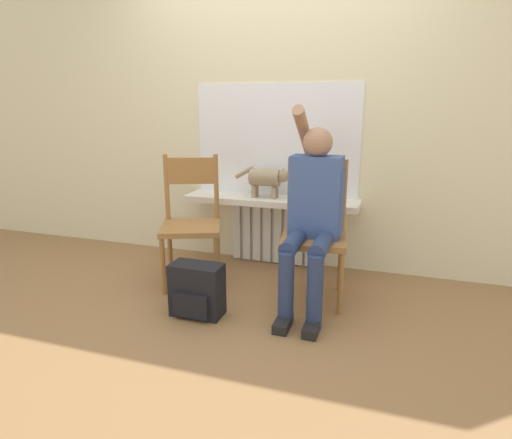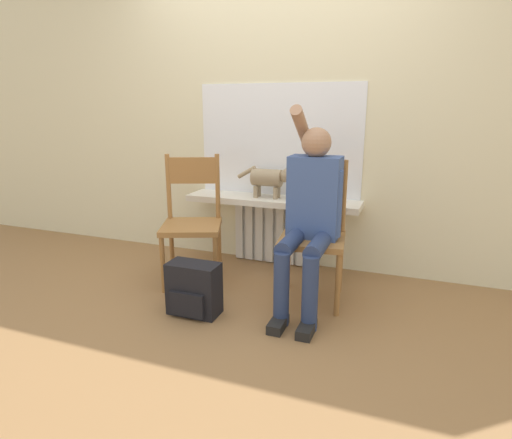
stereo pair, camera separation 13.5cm
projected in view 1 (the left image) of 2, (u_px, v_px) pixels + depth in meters
The scene contains 10 objects.
ground_plane at pixel (224, 322), 2.72m from camera, with size 12.00×12.00×0.00m, color olive.
wall_with_window at pixel (278, 104), 3.51m from camera, with size 7.00×0.06×2.70m.
radiator at pixel (274, 232), 3.71m from camera, with size 0.75×0.08×0.55m.
windowsill at pixel (270, 201), 3.53m from camera, with size 1.45×0.32×0.05m.
window_glass at pixel (276, 140), 3.55m from camera, with size 1.39×0.01×0.91m.
chair_left at pixel (191, 220), 3.25m from camera, with size 0.57×0.57×0.98m.
chair_right at pixel (314, 231), 2.97m from camera, with size 0.49×0.49×0.98m.
person at pixel (313, 209), 2.81m from camera, with size 0.36×0.98×1.34m.
cat at pixel (267, 178), 3.49m from camera, with size 0.47×0.14×0.26m.
backpack at pixel (197, 290), 2.78m from camera, with size 0.34×0.21×0.35m.
Camera 1 is at (0.96, -2.28, 1.33)m, focal length 30.00 mm.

